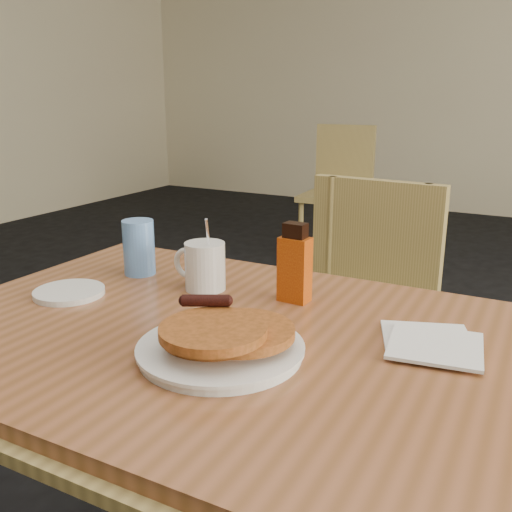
{
  "coord_description": "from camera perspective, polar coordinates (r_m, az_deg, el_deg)",
  "views": [
    {
      "loc": [
        0.47,
        -0.87,
        1.16
      ],
      "look_at": [
        -0.02,
        0.03,
        0.87
      ],
      "focal_mm": 40.0,
      "sensor_mm": 36.0,
      "label": 1
    }
  ],
  "objects": [
    {
      "name": "main_table",
      "position": [
        1.04,
        -2.16,
        -9.72
      ],
      "size": [
        1.23,
        0.84,
        0.75
      ],
      "rotation": [
        0.0,
        0.0,
        0.01
      ],
      "color": "brown",
      "rests_on": "floor"
    },
    {
      "name": "chair_main_far",
      "position": [
        1.76,
        10.6,
        -4.85
      ],
      "size": [
        0.44,
        0.44,
        0.91
      ],
      "rotation": [
        0.0,
        0.0,
        -0.08
      ],
      "color": "#A68F4E",
      "rests_on": "floor"
    },
    {
      "name": "chair_wall_extra",
      "position": [
        4.1,
        8.32,
        7.53
      ],
      "size": [
        0.44,
        0.44,
        0.94
      ],
      "rotation": [
        0.0,
        0.0,
        0.04
      ],
      "color": "#A68F4E",
      "rests_on": "floor"
    },
    {
      "name": "pancake_plate",
      "position": [
        0.93,
        -3.48,
        -8.54
      ],
      "size": [
        0.27,
        0.27,
        0.08
      ],
      "rotation": [
        0.0,
        0.0,
        0.06
      ],
      "color": "silver",
      "rests_on": "main_table"
    },
    {
      "name": "coffee_mug",
      "position": [
        1.23,
        -5.23,
        -0.92
      ],
      "size": [
        0.12,
        0.09,
        0.16
      ],
      "rotation": [
        0.0,
        0.0,
        -0.17
      ],
      "color": "silver",
      "rests_on": "main_table"
    },
    {
      "name": "syrup_bottle",
      "position": [
        1.15,
        3.89,
        -0.95
      ],
      "size": [
        0.06,
        0.04,
        0.16
      ],
      "rotation": [
        0.0,
        0.0,
        -0.05
      ],
      "color": "maroon",
      "rests_on": "main_table"
    },
    {
      "name": "napkin_stack",
      "position": [
        1.01,
        17.14,
        -8.31
      ],
      "size": [
        0.2,
        0.21,
        0.01
      ],
      "rotation": [
        0.0,
        0.0,
        0.35
      ],
      "color": "silver",
      "rests_on": "main_table"
    },
    {
      "name": "blue_tumbler",
      "position": [
        1.35,
        -11.63,
        0.85
      ],
      "size": [
        0.09,
        0.09,
        0.13
      ],
      "primitive_type": "cylinder",
      "rotation": [
        0.0,
        0.0,
        0.37
      ],
      "color": "#5F94DF",
      "rests_on": "main_table"
    },
    {
      "name": "side_saucer",
      "position": [
        1.26,
        -18.18,
        -3.46
      ],
      "size": [
        0.17,
        0.17,
        0.01
      ],
      "primitive_type": "cylinder",
      "rotation": [
        0.0,
        0.0,
        0.19
      ],
      "color": "silver",
      "rests_on": "main_table"
    }
  ]
}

